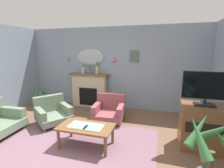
# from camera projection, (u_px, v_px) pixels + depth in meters

# --- Properties ---
(floor) EXTENTS (6.93, 6.56, 0.10)m
(floor) POSITION_uv_depth(u_px,v_px,m) (72.00, 154.00, 3.25)
(floor) COLOR brown
(floor) RESTS_ON ground
(wall_back) EXTENTS (6.93, 0.10, 2.69)m
(wall_back) POSITION_uv_depth(u_px,v_px,m) (112.00, 68.00, 5.64)
(wall_back) COLOR #8C9EB2
(wall_back) RESTS_ON ground
(patterned_rug) EXTENTS (3.20, 2.40, 0.01)m
(patterned_rug) POSITION_uv_depth(u_px,v_px,m) (76.00, 146.00, 3.43)
(patterned_rug) COLOR #7F5B6B
(patterned_rug) RESTS_ON ground
(fireplace) EXTENTS (1.36, 0.36, 1.16)m
(fireplace) POSITION_uv_depth(u_px,v_px,m) (90.00, 90.00, 5.79)
(fireplace) COLOR beige
(fireplace) RESTS_ON ground
(mantel_vase_left) EXTENTS (0.10, 0.10, 0.38)m
(mantel_vase_left) POSITION_uv_depth(u_px,v_px,m) (83.00, 67.00, 5.67)
(mantel_vase_left) COLOR silver
(mantel_vase_left) RESTS_ON fireplace
(mantel_vase_centre) EXTENTS (0.10, 0.10, 0.34)m
(mantel_vase_centre) POSITION_uv_depth(u_px,v_px,m) (90.00, 69.00, 5.60)
(mantel_vase_centre) COLOR #4C7093
(mantel_vase_centre) RESTS_ON fireplace
(mantel_vase_right) EXTENTS (0.10, 0.10, 0.43)m
(mantel_vase_right) POSITION_uv_depth(u_px,v_px,m) (97.00, 67.00, 5.52)
(mantel_vase_right) COLOR tan
(mantel_vase_right) RESTS_ON fireplace
(wall_mirror) EXTENTS (0.96, 0.06, 0.56)m
(wall_mirror) POSITION_uv_depth(u_px,v_px,m) (90.00, 57.00, 5.70)
(wall_mirror) COLOR #B2BCC6
(wall_sconce_left) EXTENTS (0.14, 0.14, 0.14)m
(wall_sconce_left) POSITION_uv_depth(u_px,v_px,m) (68.00, 58.00, 5.90)
(wall_sconce_left) COLOR #D17066
(wall_sconce_right) EXTENTS (0.14, 0.14, 0.14)m
(wall_sconce_right) POSITION_uv_depth(u_px,v_px,m) (114.00, 59.00, 5.43)
(wall_sconce_right) COLOR #D17066
(framed_picture) EXTENTS (0.28, 0.03, 0.36)m
(framed_picture) POSITION_uv_depth(u_px,v_px,m) (134.00, 56.00, 5.29)
(framed_picture) COLOR #4C6B56
(coffee_table) EXTENTS (1.10, 0.60, 0.45)m
(coffee_table) POSITION_uv_depth(u_px,v_px,m) (86.00, 129.00, 3.37)
(coffee_table) COLOR brown
(coffee_table) RESTS_ON ground
(tv_remote) EXTENTS (0.04, 0.16, 0.02)m
(tv_remote) POSITION_uv_depth(u_px,v_px,m) (85.00, 127.00, 3.27)
(tv_remote) COLOR black
(tv_remote) RESTS_ON coffee_table
(armchair_in_corner) EXTENTS (0.88, 0.88, 0.71)m
(armchair_in_corner) POSITION_uv_depth(u_px,v_px,m) (109.00, 109.00, 4.70)
(armchair_in_corner) COLOR #934C51
(armchair_in_corner) RESTS_ON ground
(armchair_by_coffee_table) EXTENTS (1.13, 1.13, 0.71)m
(armchair_by_coffee_table) POSITION_uv_depth(u_px,v_px,m) (52.00, 112.00, 4.49)
(armchair_by_coffee_table) COLOR gray
(armchair_by_coffee_table) RESTS_ON ground
(tv_cabinet) EXTENTS (0.80, 0.57, 0.90)m
(tv_cabinet) POSITION_uv_depth(u_px,v_px,m) (202.00, 127.00, 3.29)
(tv_cabinet) COLOR brown
(tv_cabinet) RESTS_ON ground
(tv_flatscreen) EXTENTS (0.84, 0.24, 0.65)m
(tv_flatscreen) POSITION_uv_depth(u_px,v_px,m) (206.00, 88.00, 3.12)
(tv_flatscreen) COLOR black
(tv_flatscreen) RESTS_ON tv_cabinet
(potted_plant_corner_palm) EXTENTS (0.71, 0.70, 1.13)m
(potted_plant_corner_palm) POSITION_uv_depth(u_px,v_px,m) (211.00, 161.00, 2.13)
(potted_plant_corner_palm) COLOR #474C56
(potted_plant_corner_palm) RESTS_ON ground
(potted_plant_small_fern) EXTENTS (0.41, 0.41, 0.69)m
(potted_plant_small_fern) POSITION_uv_depth(u_px,v_px,m) (41.00, 97.00, 5.79)
(potted_plant_small_fern) COLOR silver
(potted_plant_small_fern) RESTS_ON ground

